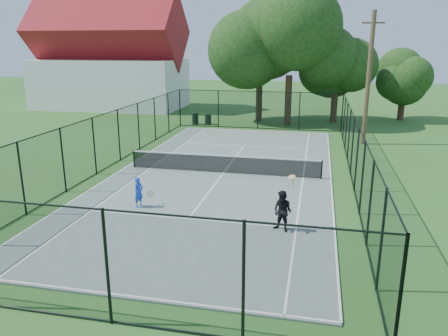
% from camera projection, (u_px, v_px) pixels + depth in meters
% --- Properties ---
extents(ground, '(120.00, 120.00, 0.00)m').
position_uv_depth(ground, '(224.00, 174.00, 22.88)').
color(ground, '#31581E').
extents(tennis_court, '(11.00, 24.00, 0.06)m').
position_uv_depth(tennis_court, '(224.00, 173.00, 22.87)').
color(tennis_court, slate).
rests_on(tennis_court, ground).
extents(tennis_net, '(10.08, 0.08, 0.95)m').
position_uv_depth(tennis_net, '(224.00, 163.00, 22.72)').
color(tennis_net, black).
rests_on(tennis_net, tennis_court).
extents(fence, '(13.10, 26.10, 3.00)m').
position_uv_depth(fence, '(224.00, 146.00, 22.47)').
color(fence, black).
rests_on(fence, ground).
extents(tree_near_left, '(7.42, 7.42, 9.68)m').
position_uv_depth(tree_near_left, '(260.00, 51.00, 37.30)').
color(tree_near_left, '#332114').
rests_on(tree_near_left, ground).
extents(tree_near_mid, '(7.32, 7.32, 9.58)m').
position_uv_depth(tree_near_mid, '(290.00, 52.00, 35.39)').
color(tree_near_mid, '#332114').
rests_on(tree_near_mid, ground).
extents(tree_near_right, '(5.57, 5.57, 7.69)m').
position_uv_depth(tree_near_right, '(337.00, 65.00, 36.85)').
color(tree_near_right, '#332114').
rests_on(tree_near_right, ground).
extents(tree_far_right, '(4.13, 4.13, 5.46)m').
position_uv_depth(tree_far_right, '(404.00, 82.00, 38.20)').
color(tree_far_right, '#332114').
rests_on(tree_far_right, ground).
extents(building, '(15.30, 8.15, 11.87)m').
position_uv_depth(building, '(109.00, 60.00, 45.65)').
color(building, silver).
rests_on(building, ground).
extents(trash_bin_left, '(0.58, 0.58, 0.99)m').
position_uv_depth(trash_bin_left, '(195.00, 119.00, 36.86)').
color(trash_bin_left, black).
rests_on(trash_bin_left, ground).
extents(trash_bin_right, '(0.58, 0.58, 0.88)m').
position_uv_depth(trash_bin_right, '(208.00, 119.00, 36.85)').
color(trash_bin_right, black).
rests_on(trash_bin_right, ground).
extents(utility_pole, '(1.40, 0.30, 8.64)m').
position_uv_depth(utility_pole, '(369.00, 79.00, 28.57)').
color(utility_pole, '#4C3823').
rests_on(utility_pole, ground).
extents(player_blue, '(0.81, 0.54, 1.27)m').
position_uv_depth(player_blue, '(139.00, 192.00, 17.95)').
color(player_blue, blue).
rests_on(player_blue, tennis_court).
extents(player_black, '(0.91, 0.91, 2.02)m').
position_uv_depth(player_black, '(283.00, 211.00, 15.58)').
color(player_black, black).
rests_on(player_black, tennis_court).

